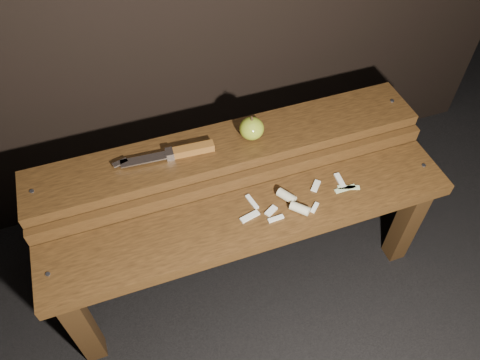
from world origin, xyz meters
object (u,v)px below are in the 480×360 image
object	(u,v)px
bench_rear_tier	(229,163)
bench_front_tier	(254,231)
knife	(181,152)
apple	(252,128)

from	to	relation	value
bench_rear_tier	bench_front_tier	bearing A→B (deg)	-90.00
bench_front_tier	knife	size ratio (longest dim) A/B	4.09
apple	bench_front_tier	bearing A→B (deg)	-108.02
bench_rear_tier	apple	bearing A→B (deg)	3.29
bench_front_tier	bench_rear_tier	distance (m)	0.23
bench_rear_tier	apple	world-z (taller)	apple
bench_front_tier	knife	distance (m)	0.31
bench_rear_tier	knife	world-z (taller)	knife
bench_front_tier	knife	bearing A→B (deg)	121.97
bench_front_tier	apple	xyz separation A→B (m)	(0.08, 0.23, 0.18)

